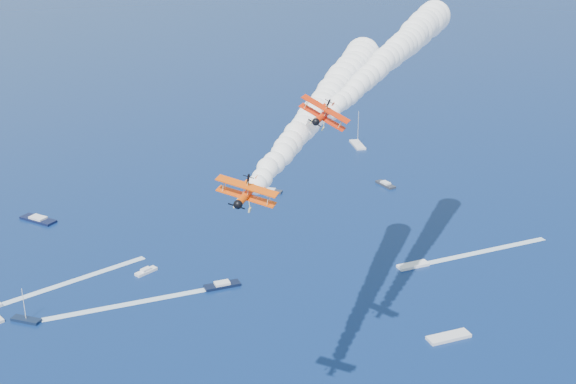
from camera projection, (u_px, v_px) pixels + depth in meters
biplane_lead at (324, 115)px, 112.10m from camera, size 10.58×11.43×8.04m
biplane_trail at (247, 194)px, 97.90m from camera, size 11.09×11.78×6.95m
smoke_trail_lead at (392, 55)px, 140.16m from camera, size 72.06×64.37×12.33m
smoke_trail_trail at (320, 107)px, 127.10m from camera, size 72.26×69.45×12.33m
spectator_boats at (52, 277)px, 188.76m from camera, size 233.51×183.22×0.70m
boat_wakes at (239, 277)px, 189.40m from camera, size 133.73×55.54×0.04m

